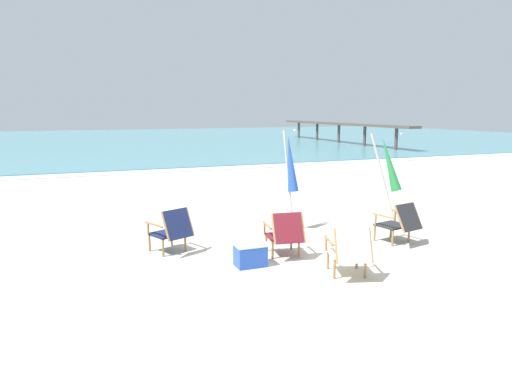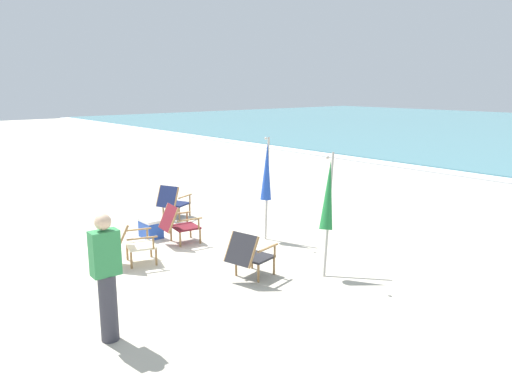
# 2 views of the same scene
# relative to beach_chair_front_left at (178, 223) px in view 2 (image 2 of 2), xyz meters

# --- Properties ---
(ground_plane) EXTENTS (80.00, 80.00, 0.00)m
(ground_plane) POSITION_rel_beach_chair_front_left_xyz_m (-0.01, -0.36, -0.43)
(ground_plane) COLOR beige
(surf_band) EXTENTS (80.00, 1.10, 0.06)m
(surf_band) POSITION_rel_beach_chair_front_left_xyz_m (-0.01, 11.85, -0.40)
(surf_band) COLOR white
(surf_band) RESTS_ON ground
(beach_chair_front_left) EXTENTS (0.67, 0.79, 0.80)m
(beach_chair_front_left) POSITION_rel_beach_chair_front_left_xyz_m (0.00, 0.00, 0.00)
(beach_chair_front_left) COLOR maroon
(beach_chair_front_left) RESTS_ON ground
(beach_chair_front_right) EXTENTS (0.72, 0.85, 0.79)m
(beach_chair_front_right) POSITION_rel_beach_chair_front_left_xyz_m (2.33, -0.07, -0.00)
(beach_chair_front_right) COLOR #28282D
(beach_chair_front_right) RESTS_ON ground
(beach_chair_mid_center) EXTENTS (0.81, 0.88, 0.81)m
(beach_chair_mid_center) POSITION_rel_beach_chair_front_left_xyz_m (-1.76, 0.91, 0.00)
(beach_chair_mid_center) COLOR #19234C
(beach_chair_mid_center) RESTS_ON ground
(beach_chair_back_right) EXTENTS (0.76, 0.87, 0.80)m
(beach_chair_back_right) POSITION_rel_beach_chair_front_left_xyz_m (0.49, -1.24, -0.00)
(beach_chair_back_right) COLOR beige
(beach_chair_back_right) RESTS_ON ground
(umbrella_furled_blue) EXTENTS (0.39, 0.42, 2.12)m
(umbrella_furled_blue) POSITION_rel_beach_chair_front_left_xyz_m (0.86, 1.60, 0.96)
(umbrella_furled_blue) COLOR #B7B2A8
(umbrella_furled_blue) RESTS_ON ground
(umbrella_furled_green) EXTENTS (0.52, 0.69, 2.03)m
(umbrella_furled_green) POSITION_rel_beach_chair_front_left_xyz_m (2.96, 1.12, 0.90)
(umbrella_furled_green) COLOR #B7B2A8
(umbrella_furled_green) RESTS_ON ground
(person_near_chairs) EXTENTS (0.22, 0.35, 1.63)m
(person_near_chairs) POSITION_rel_beach_chair_front_left_xyz_m (2.80, -2.68, 0.41)
(person_near_chairs) COLOR #383842
(person_near_chairs) RESTS_ON ground
(cooler_box) EXTENTS (0.49, 0.35, 0.40)m
(cooler_box) POSITION_rel_beach_chair_front_left_xyz_m (-0.72, -0.22, -0.23)
(cooler_box) COLOR blue
(cooler_box) RESTS_ON ground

